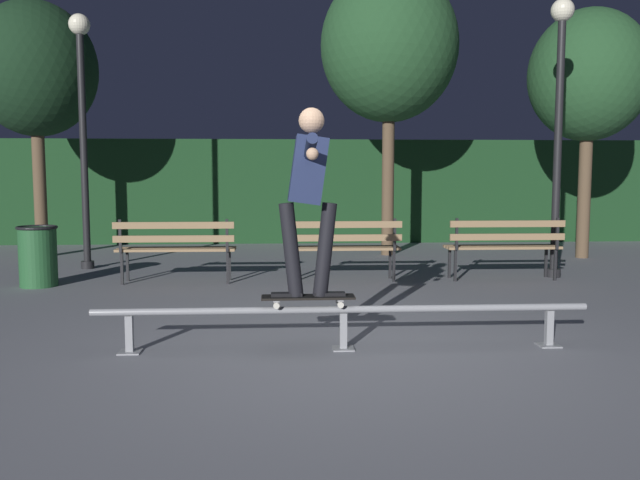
{
  "coord_description": "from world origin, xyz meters",
  "views": [
    {
      "loc": [
        -0.53,
        -5.36,
        1.47
      ],
      "look_at": [
        -0.15,
        0.88,
        0.85
      ],
      "focal_mm": 37.08,
      "sensor_mm": 36.0,
      "label": 1
    }
  ],
  "objects_px": {
    "grind_rail": "(343,316)",
    "tree_far_left": "(35,70)",
    "park_bench_left_center": "(342,243)",
    "lamp_post_left": "(82,109)",
    "skateboard": "(308,298)",
    "tree_far_right": "(589,77)",
    "tree_behind_benches": "(389,47)",
    "trash_can": "(38,255)",
    "park_bench_right_center": "(504,242)",
    "park_bench_leftmost": "(175,244)",
    "lamp_post_right": "(559,102)",
    "skateboarder": "(308,186)"
  },
  "relations": [
    {
      "from": "tree_far_left",
      "to": "trash_can",
      "type": "relative_size",
      "value": 5.61
    },
    {
      "from": "grind_rail",
      "to": "lamp_post_right",
      "type": "relative_size",
      "value": 1.07
    },
    {
      "from": "park_bench_leftmost",
      "to": "park_bench_left_center",
      "type": "relative_size",
      "value": 1.0
    },
    {
      "from": "skateboarder",
      "to": "park_bench_leftmost",
      "type": "xyz_separation_m",
      "value": [
        -1.65,
        3.53,
        -0.84
      ]
    },
    {
      "from": "park_bench_right_center",
      "to": "trash_can",
      "type": "distance_m",
      "value": 6.31
    },
    {
      "from": "lamp_post_right",
      "to": "lamp_post_left",
      "type": "relative_size",
      "value": 1.0
    },
    {
      "from": "grind_rail",
      "to": "skateboard",
      "type": "bearing_deg",
      "value": 180.0
    },
    {
      "from": "park_bench_leftmost",
      "to": "lamp_post_right",
      "type": "distance_m",
      "value": 5.69
    },
    {
      "from": "lamp_post_left",
      "to": "trash_can",
      "type": "height_order",
      "value": "lamp_post_left"
    },
    {
      "from": "tree_behind_benches",
      "to": "skateboard",
      "type": "bearing_deg",
      "value": -104.89
    },
    {
      "from": "park_bench_leftmost",
      "to": "trash_can",
      "type": "bearing_deg",
      "value": -175.92
    },
    {
      "from": "park_bench_leftmost",
      "to": "grind_rail",
      "type": "bearing_deg",
      "value": -61.19
    },
    {
      "from": "skateboard",
      "to": "skateboarder",
      "type": "relative_size",
      "value": 0.5
    },
    {
      "from": "park_bench_right_center",
      "to": "trash_can",
      "type": "bearing_deg",
      "value": -178.85
    },
    {
      "from": "park_bench_leftmost",
      "to": "lamp_post_left",
      "type": "distance_m",
      "value": 2.94
    },
    {
      "from": "park_bench_leftmost",
      "to": "tree_behind_benches",
      "type": "height_order",
      "value": "tree_behind_benches"
    },
    {
      "from": "skateboarder",
      "to": "skateboard",
      "type": "bearing_deg",
      "value": -179.67
    },
    {
      "from": "park_bench_left_center",
      "to": "skateboarder",
      "type": "bearing_deg",
      "value": -99.95
    },
    {
      "from": "tree_behind_benches",
      "to": "lamp_post_left",
      "type": "bearing_deg",
      "value": -163.19
    },
    {
      "from": "skateboard",
      "to": "tree_far_right",
      "type": "relative_size",
      "value": 0.18
    },
    {
      "from": "grind_rail",
      "to": "trash_can",
      "type": "height_order",
      "value": "trash_can"
    },
    {
      "from": "park_bench_right_center",
      "to": "lamp_post_left",
      "type": "xyz_separation_m",
      "value": [
        -6.14,
        1.51,
        1.94
      ]
    },
    {
      "from": "tree_far_left",
      "to": "lamp_post_right",
      "type": "xyz_separation_m",
      "value": [
        8.2,
        -2.87,
        -0.81
      ]
    },
    {
      "from": "park_bench_right_center",
      "to": "tree_far_left",
      "type": "bearing_deg",
      "value": 157.29
    },
    {
      "from": "skateboarder",
      "to": "tree_far_left",
      "type": "xyz_separation_m",
      "value": [
        -4.5,
        6.62,
        1.91
      ]
    },
    {
      "from": "lamp_post_right",
      "to": "lamp_post_left",
      "type": "bearing_deg",
      "value": 169.48
    },
    {
      "from": "park_bench_left_center",
      "to": "lamp_post_left",
      "type": "distance_m",
      "value": 4.59
    },
    {
      "from": "park_bench_leftmost",
      "to": "lamp_post_right",
      "type": "bearing_deg",
      "value": 2.4
    },
    {
      "from": "tree_far_left",
      "to": "tree_behind_benches",
      "type": "height_order",
      "value": "tree_behind_benches"
    },
    {
      "from": "park_bench_leftmost",
      "to": "park_bench_left_center",
      "type": "height_order",
      "value": "same"
    },
    {
      "from": "skateboard",
      "to": "park_bench_right_center",
      "type": "height_order",
      "value": "park_bench_right_center"
    },
    {
      "from": "park_bench_left_center",
      "to": "lamp_post_left",
      "type": "xyz_separation_m",
      "value": [
        -3.88,
        1.51,
        1.94
      ]
    },
    {
      "from": "skateboard",
      "to": "trash_can",
      "type": "bearing_deg",
      "value": 135.16
    },
    {
      "from": "park_bench_leftmost",
      "to": "tree_far_left",
      "type": "height_order",
      "value": "tree_far_left"
    },
    {
      "from": "skateboard",
      "to": "park_bench_left_center",
      "type": "bearing_deg",
      "value": 80.01
    },
    {
      "from": "park_bench_left_center",
      "to": "park_bench_right_center",
      "type": "distance_m",
      "value": 2.26
    },
    {
      "from": "park_bench_left_center",
      "to": "lamp_post_right",
      "type": "height_order",
      "value": "lamp_post_right"
    },
    {
      "from": "park_bench_leftmost",
      "to": "park_bench_right_center",
      "type": "bearing_deg",
      "value": 0.0
    },
    {
      "from": "tree_far_right",
      "to": "trash_can",
      "type": "distance_m",
      "value": 9.33
    },
    {
      "from": "grind_rail",
      "to": "tree_far_left",
      "type": "height_order",
      "value": "tree_far_left"
    },
    {
      "from": "tree_far_right",
      "to": "tree_behind_benches",
      "type": "distance_m",
      "value": 3.5
    },
    {
      "from": "park_bench_leftmost",
      "to": "park_bench_left_center",
      "type": "xyz_separation_m",
      "value": [
        2.26,
        0.0,
        0.0
      ]
    },
    {
      "from": "park_bench_right_center",
      "to": "tree_far_right",
      "type": "bearing_deg",
      "value": 46.73
    },
    {
      "from": "lamp_post_right",
      "to": "lamp_post_left",
      "type": "distance_m",
      "value": 7.07
    },
    {
      "from": "trash_can",
      "to": "tree_far_right",
      "type": "bearing_deg",
      "value": 16.38
    },
    {
      "from": "skateboarder",
      "to": "tree_far_right",
      "type": "height_order",
      "value": "tree_far_right"
    },
    {
      "from": "park_bench_leftmost",
      "to": "tree_behind_benches",
      "type": "relative_size",
      "value": 0.31
    },
    {
      "from": "grind_rail",
      "to": "lamp_post_right",
      "type": "height_order",
      "value": "lamp_post_right"
    },
    {
      "from": "park_bench_leftmost",
      "to": "trash_can",
      "type": "height_order",
      "value": "park_bench_leftmost"
    },
    {
      "from": "tree_far_right",
      "to": "lamp_post_right",
      "type": "relative_size",
      "value": 1.11
    }
  ]
}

